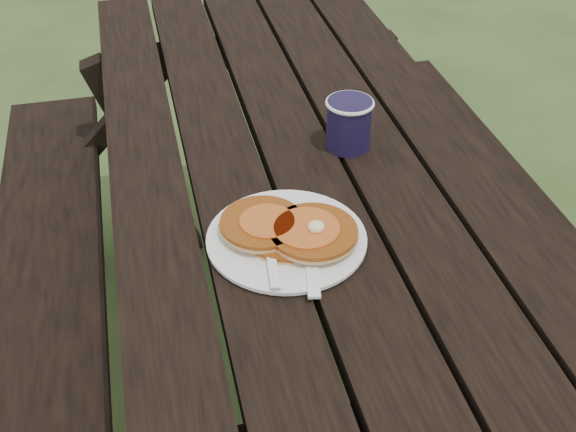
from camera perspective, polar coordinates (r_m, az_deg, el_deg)
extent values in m
plane|color=#2D411C|center=(1.96, 0.63, -13.52)|extent=(60.00, 60.00, 0.00)
cube|color=black|center=(1.46, 0.82, 4.59)|extent=(0.75, 1.80, 0.04)
cube|color=black|center=(1.64, -18.59, -6.90)|extent=(0.25, 1.80, 0.04)
cube|color=black|center=(1.83, 17.84, -1.31)|extent=(0.25, 1.80, 0.04)
cylinder|color=white|center=(1.22, -0.12, -1.87)|extent=(0.35, 0.35, 0.01)
cylinder|color=#904410|center=(1.21, -0.09, -1.38)|extent=(0.15, 0.15, 0.01)
cylinder|color=#904410|center=(1.22, -2.07, -0.56)|extent=(0.14, 0.14, 0.01)
cylinder|color=#904410|center=(1.20, 2.02, -1.27)|extent=(0.15, 0.15, 0.01)
cylinder|color=#AC4C18|center=(1.20, 1.49, -0.91)|extent=(0.11, 0.11, 0.00)
ellipsoid|color=#F4E59E|center=(1.19, 2.24, -0.85)|extent=(0.03, 0.03, 0.02)
cube|color=white|center=(1.17, 1.85, -3.41)|extent=(0.06, 0.18, 0.00)
cylinder|color=black|center=(1.44, 4.82, 7.24)|extent=(0.09, 0.09, 0.10)
torus|color=white|center=(1.42, 4.92, 8.90)|extent=(0.10, 0.10, 0.01)
cylinder|color=black|center=(1.42, 4.92, 8.83)|extent=(0.08, 0.08, 0.01)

